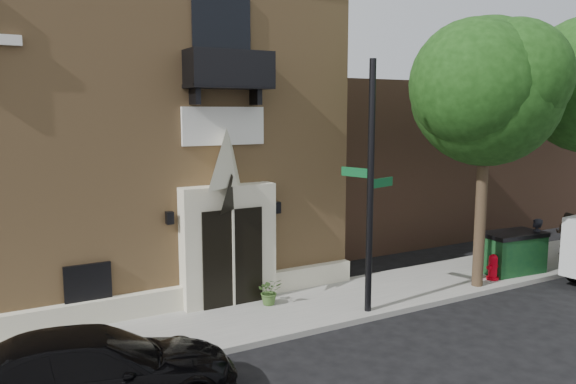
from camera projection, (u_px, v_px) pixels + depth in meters
name	position (u px, v px, depth m)	size (l,w,h in m)	color
ground	(314.00, 335.00, 13.39)	(120.00, 120.00, 0.00)	black
sidewalk	(316.00, 306.00, 15.16)	(42.00, 3.00, 0.15)	gray
church	(106.00, 131.00, 18.11)	(12.20, 11.01, 9.30)	#AC8251
neighbour_building	(428.00, 155.00, 26.53)	(18.00, 8.00, 6.40)	brown
street_tree_left	(490.00, 90.00, 15.78)	(4.97, 4.38, 7.77)	#38281C
black_sedan	(93.00, 372.00, 9.85)	(2.07, 5.10, 1.48)	black
street_sign	(370.00, 188.00, 14.14)	(1.17, 0.99, 6.41)	black
fire_hydrant	(493.00, 267.00, 17.21)	(0.45, 0.36, 0.80)	#AD000F
dumpster	(512.00, 252.00, 17.97)	(2.10, 1.31, 1.31)	#0E351C
planter	(270.00, 291.00, 15.00)	(0.65, 0.57, 0.73)	#41642B
pedestrian_near	(535.00, 245.00, 18.12)	(0.62, 0.41, 1.71)	black
pedestrian_far	(566.00, 234.00, 20.06)	(0.76, 0.59, 1.56)	#2A231D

